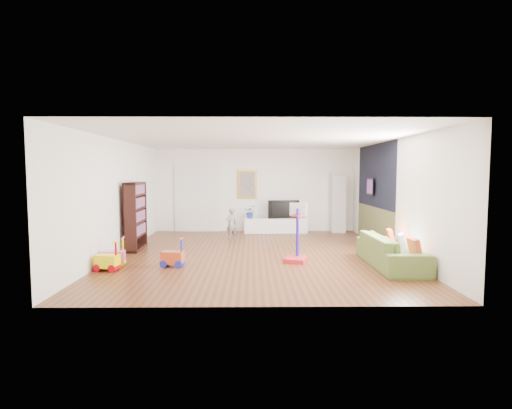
{
  "coord_description": "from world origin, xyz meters",
  "views": [
    {
      "loc": [
        -0.11,
        -9.36,
        1.93
      ],
      "look_at": [
        0.0,
        0.4,
        1.15
      ],
      "focal_mm": 28.0,
      "sensor_mm": 36.0,
      "label": 1
    }
  ],
  "objects_px": {
    "media_console": "(275,225)",
    "bookshelf": "(136,216)",
    "basketball_hoop": "(296,233)",
    "sofa": "(391,251)"
  },
  "relations": [
    {
      "from": "media_console",
      "to": "bookshelf",
      "type": "height_order",
      "value": "bookshelf"
    },
    {
      "from": "media_console",
      "to": "sofa",
      "type": "xyz_separation_m",
      "value": [
        2.11,
        -4.71,
        0.09
      ]
    },
    {
      "from": "media_console",
      "to": "bookshelf",
      "type": "distance_m",
      "value": 4.66
    },
    {
      "from": "bookshelf",
      "to": "basketball_hoop",
      "type": "distance_m",
      "value": 4.15
    },
    {
      "from": "media_console",
      "to": "bookshelf",
      "type": "relative_size",
      "value": 1.19
    },
    {
      "from": "media_console",
      "to": "basketball_hoop",
      "type": "xyz_separation_m",
      "value": [
        0.19,
        -4.25,
        0.41
      ]
    },
    {
      "from": "media_console",
      "to": "basketball_hoop",
      "type": "height_order",
      "value": "basketball_hoop"
    },
    {
      "from": "bookshelf",
      "to": "basketball_hoop",
      "type": "bearing_deg",
      "value": -22.99
    },
    {
      "from": "media_console",
      "to": "sofa",
      "type": "bearing_deg",
      "value": -67.17
    },
    {
      "from": "media_console",
      "to": "basketball_hoop",
      "type": "distance_m",
      "value": 4.27
    }
  ]
}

